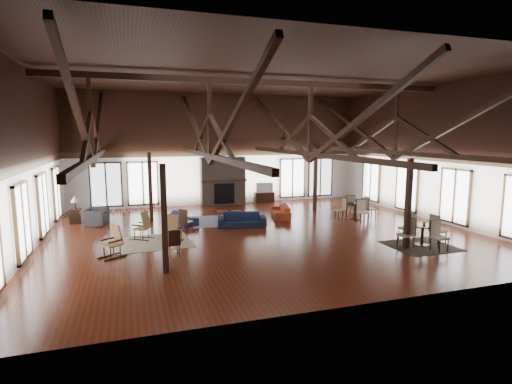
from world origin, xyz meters
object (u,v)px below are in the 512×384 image
object	(u,v)px
coffee_table	(229,212)
cafe_table_near	(422,231)
cafe_table_far	(355,208)
sofa_navy_front	(242,220)
sofa_navy_left	(184,218)
tv_console	(264,197)
sofa_orange	(281,211)
armchair	(95,217)

from	to	relation	value
coffee_table	cafe_table_near	world-z (taller)	cafe_table_near
coffee_table	cafe_table_far	distance (m)	5.73
sofa_navy_front	sofa_navy_left	xyz separation A→B (m)	(-2.23, 1.33, -0.04)
sofa_navy_left	coffee_table	xyz separation A→B (m)	(2.02, 0.04, 0.11)
sofa_navy_front	cafe_table_far	xyz separation A→B (m)	(5.31, -0.18, 0.21)
cafe_table_far	tv_console	bearing A→B (deg)	113.43
sofa_navy_front	cafe_table_far	distance (m)	5.31
cafe_table_near	sofa_orange	bearing A→B (deg)	116.41
sofa_navy_front	cafe_table_near	bearing A→B (deg)	-29.99
sofa_navy_front	armchair	xyz separation A→B (m)	(-5.87, 2.24, 0.05)
sofa_orange	tv_console	world-z (taller)	tv_console
sofa_navy_front	cafe_table_near	world-z (taller)	cafe_table_near
tv_console	cafe_table_far	bearing A→B (deg)	-66.57
coffee_table	tv_console	bearing A→B (deg)	67.93
sofa_navy_left	tv_console	size ratio (longest dim) A/B	1.53
coffee_table	armchair	distance (m)	5.73
sofa_navy_left	sofa_orange	size ratio (longest dim) A/B	0.92
tv_console	armchair	bearing A→B (deg)	-159.74
sofa_navy_left	cafe_table_near	size ratio (longest dim) A/B	0.87
armchair	sofa_navy_front	bearing A→B (deg)	-96.24
armchair	tv_console	world-z (taller)	armchair
sofa_navy_front	sofa_navy_left	size ratio (longest dim) A/B	1.17
sofa_navy_front	cafe_table_far	world-z (taller)	cafe_table_far
coffee_table	tv_console	xyz separation A→B (m)	(3.07, 4.10, -0.08)
cafe_table_far	sofa_orange	bearing A→B (deg)	155.04
sofa_navy_left	cafe_table_near	xyz separation A→B (m)	(7.40, -6.02, 0.26)
sofa_navy_front	sofa_orange	size ratio (longest dim) A/B	1.08
armchair	cafe_table_near	distance (m)	13.05
cafe_table_near	sofa_navy_left	bearing A→B (deg)	140.89
armchair	cafe_table_near	xyz separation A→B (m)	(11.05, -6.93, 0.17)
sofa_navy_left	cafe_table_near	bearing A→B (deg)	-142.78
armchair	tv_console	distance (m)	9.31
sofa_navy_left	tv_console	xyz separation A→B (m)	(5.09, 4.14, 0.03)
sofa_navy_left	cafe_table_near	world-z (taller)	cafe_table_near
sofa_navy_left	coffee_table	world-z (taller)	sofa_navy_left
sofa_orange	armchair	xyz separation A→B (m)	(-8.10, 0.99, 0.07)
sofa_navy_front	sofa_navy_left	bearing A→B (deg)	161.31
sofa_navy_left	armchair	distance (m)	3.76
sofa_navy_left	cafe_table_near	distance (m)	9.55
sofa_navy_left	tv_console	world-z (taller)	tv_console
sofa_navy_front	coffee_table	size ratio (longest dim) A/B	1.68
sofa_navy_front	coffee_table	world-z (taller)	sofa_navy_front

